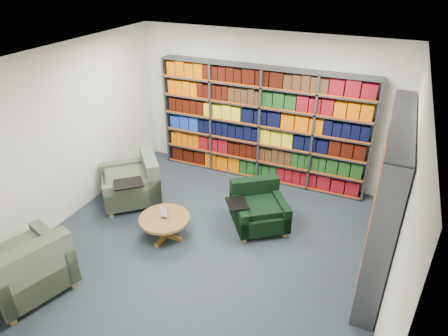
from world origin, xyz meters
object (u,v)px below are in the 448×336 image
at_px(chair_green_right, 258,209).
at_px(chair_teal_front, 27,271).
at_px(coffee_table, 165,221).
at_px(chair_teal_left, 136,183).

bearing_deg(chair_green_right, chair_teal_front, -130.26).
bearing_deg(coffee_table, chair_green_right, 36.81).
height_order(chair_teal_left, chair_green_right, chair_teal_left).
distance_m(chair_green_right, coffee_table, 1.51).
bearing_deg(chair_green_right, chair_teal_left, -175.14).
height_order(chair_teal_left, chair_teal_front, chair_teal_front).
bearing_deg(chair_green_right, coffee_table, -143.19).
distance_m(chair_teal_front, coffee_table, 1.99).
xyz_separation_m(chair_teal_front, coffee_table, (1.01, 1.71, -0.07)).
height_order(chair_teal_left, coffee_table, chair_teal_left).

